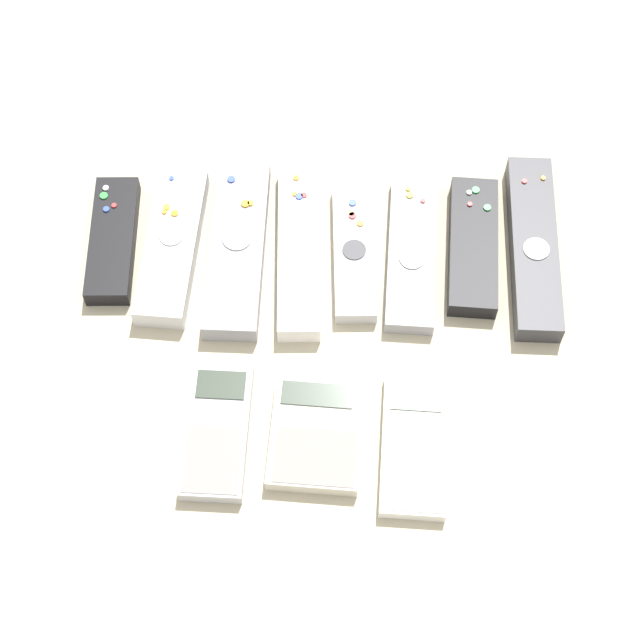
{
  "coord_description": "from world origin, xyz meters",
  "views": [
    {
      "loc": [
        0.02,
        -0.5,
        0.97
      ],
      "look_at": [
        0.0,
        0.04,
        0.01
      ],
      "focal_mm": 60.0,
      "sensor_mm": 36.0,
      "label": 1
    }
  ],
  "objects": [
    {
      "name": "ground_plane",
      "position": [
        0.0,
        0.0,
        0.0
      ],
      "size": [
        3.0,
        3.0,
        0.0
      ],
      "primitive_type": "plane",
      "color": "#B2A88E"
    },
    {
      "name": "remote_0",
      "position": [
        -0.23,
        0.13,
        0.01
      ],
      "size": [
        0.05,
        0.15,
        0.02
      ],
      "rotation": [
        0.0,
        0.0,
        0.04
      ],
      "color": "black",
      "rests_on": "ground_plane"
    },
    {
      "name": "remote_1",
      "position": [
        -0.16,
        0.12,
        0.01
      ],
      "size": [
        0.06,
        0.19,
        0.03
      ],
      "rotation": [
        0.0,
        0.0,
        -0.06
      ],
      "color": "silver",
      "rests_on": "ground_plane"
    },
    {
      "name": "remote_2",
      "position": [
        -0.09,
        0.12,
        0.01
      ],
      "size": [
        0.06,
        0.21,
        0.03
      ],
      "rotation": [
        0.0,
        0.0,
        -0.01
      ],
      "color": "gray",
      "rests_on": "ground_plane"
    },
    {
      "name": "remote_3",
      "position": [
        -0.03,
        0.12,
        0.01
      ],
      "size": [
        0.05,
        0.22,
        0.03
      ],
      "rotation": [
        0.0,
        0.0,
        0.04
      ],
      "color": "white",
      "rests_on": "ground_plane"
    },
    {
      "name": "remote_4",
      "position": [
        0.03,
        0.12,
        0.01
      ],
      "size": [
        0.05,
        0.17,
        0.02
      ],
      "rotation": [
        0.0,
        0.0,
        0.05
      ],
      "color": "#B7B7BC",
      "rests_on": "ground_plane"
    },
    {
      "name": "remote_5",
      "position": [
        0.1,
        0.13,
        0.01
      ],
      "size": [
        0.06,
        0.19,
        0.02
      ],
      "rotation": [
        0.0,
        0.0,
        -0.04
      ],
      "color": "gray",
      "rests_on": "ground_plane"
    },
    {
      "name": "remote_6",
      "position": [
        0.16,
        0.13,
        0.01
      ],
      "size": [
        0.06,
        0.17,
        0.02
      ],
      "rotation": [
        0.0,
        0.0,
        -0.05
      ],
      "color": "black",
      "rests_on": "ground_plane"
    },
    {
      "name": "remote_7",
      "position": [
        0.23,
        0.13,
        0.01
      ],
      "size": [
        0.05,
        0.22,
        0.03
      ],
      "rotation": [
        0.0,
        0.0,
        -0.01
      ],
      "color": "#333338",
      "rests_on": "ground_plane"
    },
    {
      "name": "calculator_0",
      "position": [
        -0.1,
        -0.09,
        0.01
      ],
      "size": [
        0.06,
        0.14,
        0.02
      ],
      "rotation": [
        0.0,
        0.0,
        -0.02
      ],
      "color": "#B2B2B7",
      "rests_on": "ground_plane"
    },
    {
      "name": "calculator_1",
      "position": [
        -0.0,
        -0.09,
        0.01
      ],
      "size": [
        0.09,
        0.12,
        0.02
      ],
      "rotation": [
        0.0,
        0.0,
        -0.05
      ],
      "color": "beige",
      "rests_on": "ground_plane"
    },
    {
      "name": "calculator_2",
      "position": [
        0.1,
        -0.1,
        0.01
      ],
      "size": [
        0.07,
        0.15,
        0.02
      ],
      "rotation": [
        0.0,
        0.0,
        -0.04
      ],
      "color": "silver",
      "rests_on": "ground_plane"
    }
  ]
}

